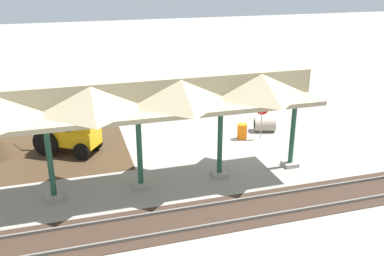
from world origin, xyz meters
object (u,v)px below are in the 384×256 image
backhoe (66,130)px  traffic_barrel (242,131)px  stop_sign (262,112)px  concrete_pipe (265,124)px

backhoe → traffic_barrel: backhoe is taller
traffic_barrel → backhoe: bearing=-5.5°
stop_sign → traffic_barrel: bearing=-14.9°
stop_sign → traffic_barrel: 1.58m
stop_sign → concrete_pipe: stop_sign is taller
traffic_barrel → stop_sign: bearing=165.1°
backhoe → traffic_barrel: size_ratio=5.47×
stop_sign → concrete_pipe: bearing=-125.7°
stop_sign → traffic_barrel: stop_sign is taller
concrete_pipe → traffic_barrel: size_ratio=1.59×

